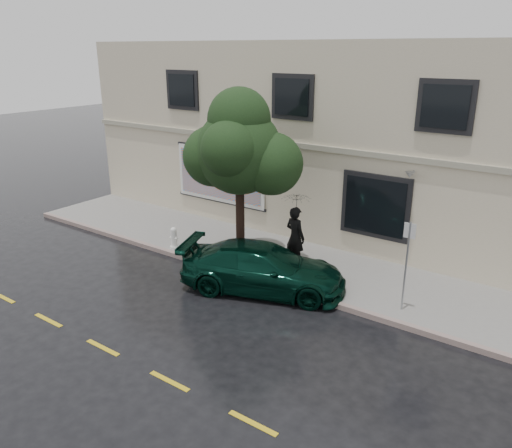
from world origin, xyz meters
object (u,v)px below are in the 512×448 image
Objects in this scene: street_tree at (239,152)px; fire_hydrant at (174,238)px; car at (263,268)px; pedestrian at (295,237)px.

street_tree is 6.45× the size of fire_hydrant.
car is 2.41× the size of pedestrian.
car reaches higher than fire_hydrant.
street_tree is at bearing 15.78° from fire_hydrant.
pedestrian is 2.58× the size of fire_hydrant.
street_tree is 4.16m from fire_hydrant.
pedestrian is at bearing -21.80° from car.
street_tree is (-1.58, 1.01, 3.06)m from car.
car is 6.23× the size of fire_hydrant.
car is 4.21m from fire_hydrant.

